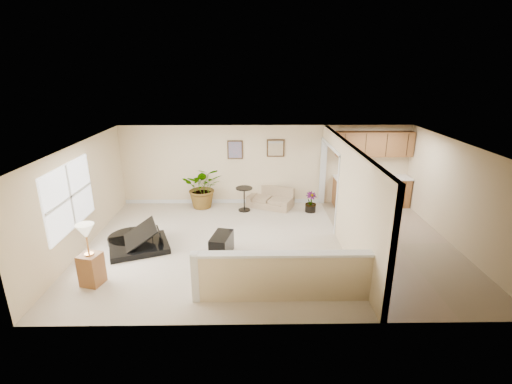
{
  "coord_description": "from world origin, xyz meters",
  "views": [
    {
      "loc": [
        -0.47,
        -8.27,
        4.17
      ],
      "look_at": [
        -0.34,
        0.4,
        1.24
      ],
      "focal_mm": 26.0,
      "sensor_mm": 36.0,
      "label": 1
    }
  ],
  "objects_px": {
    "loveseat": "(270,197)",
    "small_plant": "(311,204)",
    "palm_plant": "(203,187)",
    "lamp_stand": "(90,259)",
    "piano_bench": "(222,245)",
    "accent_table": "(244,196)",
    "piano": "(137,226)"
  },
  "relations": [
    {
      "from": "palm_plant",
      "to": "small_plant",
      "type": "distance_m",
      "value": 3.32
    },
    {
      "from": "piano",
      "to": "lamp_stand",
      "type": "xyz_separation_m",
      "value": [
        -0.46,
        -1.65,
        0.02
      ]
    },
    {
      "from": "piano",
      "to": "palm_plant",
      "type": "relative_size",
      "value": 1.43
    },
    {
      "from": "accent_table",
      "to": "palm_plant",
      "type": "height_order",
      "value": "palm_plant"
    },
    {
      "from": "loveseat",
      "to": "palm_plant",
      "type": "bearing_deg",
      "value": -153.36
    },
    {
      "from": "palm_plant",
      "to": "piano_bench",
      "type": "bearing_deg",
      "value": -76.03
    },
    {
      "from": "piano_bench",
      "to": "accent_table",
      "type": "height_order",
      "value": "accent_table"
    },
    {
      "from": "small_plant",
      "to": "accent_table",
      "type": "bearing_deg",
      "value": 176.24
    },
    {
      "from": "piano_bench",
      "to": "palm_plant",
      "type": "distance_m",
      "value": 3.28
    },
    {
      "from": "small_plant",
      "to": "piano",
      "type": "bearing_deg",
      "value": -154.0
    },
    {
      "from": "piano",
      "to": "small_plant",
      "type": "distance_m",
      "value": 5.07
    },
    {
      "from": "lamp_stand",
      "to": "loveseat",
      "type": "bearing_deg",
      "value": 49.0
    },
    {
      "from": "piano_bench",
      "to": "lamp_stand",
      "type": "height_order",
      "value": "lamp_stand"
    },
    {
      "from": "small_plant",
      "to": "lamp_stand",
      "type": "distance_m",
      "value": 6.33
    },
    {
      "from": "piano",
      "to": "small_plant",
      "type": "bearing_deg",
      "value": 5.11
    },
    {
      "from": "palm_plant",
      "to": "lamp_stand",
      "type": "xyz_separation_m",
      "value": [
        -1.73,
        -4.32,
        -0.1
      ]
    },
    {
      "from": "accent_table",
      "to": "lamp_stand",
      "type": "distance_m",
      "value": 5.0
    },
    {
      "from": "piano",
      "to": "palm_plant",
      "type": "height_order",
      "value": "palm_plant"
    },
    {
      "from": "loveseat",
      "to": "small_plant",
      "type": "height_order",
      "value": "loveseat"
    },
    {
      "from": "loveseat",
      "to": "palm_plant",
      "type": "distance_m",
      "value": 2.11
    },
    {
      "from": "piano_bench",
      "to": "piano",
      "type": "bearing_deg",
      "value": 166.51
    },
    {
      "from": "piano",
      "to": "palm_plant",
      "type": "distance_m",
      "value": 2.95
    },
    {
      "from": "piano_bench",
      "to": "accent_table",
      "type": "relative_size",
      "value": 1.05
    },
    {
      "from": "accent_table",
      "to": "loveseat",
      "type": "bearing_deg",
      "value": 25.03
    },
    {
      "from": "piano",
      "to": "loveseat",
      "type": "height_order",
      "value": "piano"
    },
    {
      "from": "loveseat",
      "to": "accent_table",
      "type": "xyz_separation_m",
      "value": [
        -0.81,
        -0.38,
        0.18
      ]
    },
    {
      "from": "loveseat",
      "to": "lamp_stand",
      "type": "bearing_deg",
      "value": -106.23
    },
    {
      "from": "piano_bench",
      "to": "lamp_stand",
      "type": "relative_size",
      "value": 0.59
    },
    {
      "from": "piano",
      "to": "accent_table",
      "type": "relative_size",
      "value": 2.58
    },
    {
      "from": "accent_table",
      "to": "small_plant",
      "type": "distance_m",
      "value": 2.02
    },
    {
      "from": "palm_plant",
      "to": "piano",
      "type": "bearing_deg",
      "value": -115.63
    },
    {
      "from": "piano_bench",
      "to": "loveseat",
      "type": "distance_m",
      "value": 3.47
    }
  ]
}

